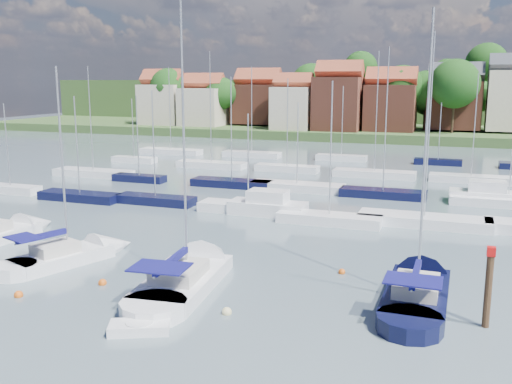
% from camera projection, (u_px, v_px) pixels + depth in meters
% --- Properties ---
extents(ground, '(260.00, 260.00, 0.00)m').
position_uv_depth(ground, '(363.00, 182.00, 68.25)').
color(ground, '#415059').
rests_on(ground, ground).
extents(sailboat_left, '(6.05, 10.50, 13.92)m').
position_uv_depth(sailboat_left, '(77.00, 255.00, 38.42)').
color(sailboat_left, white).
rests_on(sailboat_left, ground).
extents(sailboat_centre, '(4.83, 13.60, 18.00)m').
position_uv_depth(sailboat_centre, '(194.00, 272.00, 35.04)').
color(sailboat_centre, white).
rests_on(sailboat_centre, ground).
extents(sailboat_navy, '(3.36, 12.27, 16.92)m').
position_uv_depth(sailboat_navy, '(419.00, 288.00, 32.42)').
color(sailboat_navy, black).
rests_on(sailboat_navy, ground).
extents(sailboat_far, '(3.59, 10.88, 14.22)m').
position_uv_depth(sailboat_far, '(8.00, 233.00, 43.97)').
color(sailboat_far, white).
rests_on(sailboat_far, ground).
extents(tender, '(3.19, 2.42, 0.63)m').
position_uv_depth(tender, '(139.00, 327.00, 27.44)').
color(tender, white).
rests_on(tender, ground).
extents(timber_piling, '(0.40, 0.40, 6.34)m').
position_uv_depth(timber_piling, '(487.00, 307.00, 27.88)').
color(timber_piling, '#4C331E').
rests_on(timber_piling, ground).
extents(buoy_b, '(0.51, 0.51, 0.51)m').
position_uv_depth(buoy_b, '(19.00, 297.00, 31.99)').
color(buoy_b, '#D85914').
rests_on(buoy_b, ground).
extents(buoy_c, '(0.50, 0.50, 0.50)m').
position_uv_depth(buoy_c, '(103.00, 285.00, 33.90)').
color(buoy_c, '#D85914').
rests_on(buoy_c, ground).
extents(buoy_d, '(0.53, 0.53, 0.53)m').
position_uv_depth(buoy_d, '(227.00, 314.00, 29.63)').
color(buoy_d, beige).
rests_on(buoy_d, ground).
extents(buoy_e, '(0.43, 0.43, 0.43)m').
position_uv_depth(buoy_e, '(342.00, 273.00, 35.84)').
color(buoy_e, '#D85914').
rests_on(buoy_e, ground).
extents(marina_field, '(79.62, 41.41, 15.93)m').
position_uv_depth(marina_field, '(373.00, 186.00, 63.05)').
color(marina_field, white).
rests_on(marina_field, ground).
extents(far_shore_town, '(212.46, 90.00, 22.27)m').
position_uv_depth(far_shore_town, '(428.00, 108.00, 152.23)').
color(far_shore_town, '#3B552A').
rests_on(far_shore_town, ground).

